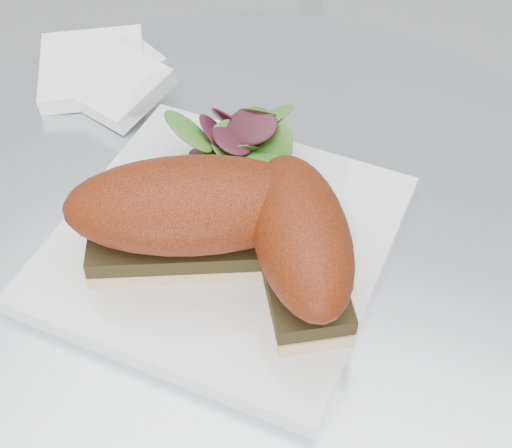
{
  "coord_description": "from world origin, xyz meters",
  "views": [
    {
      "loc": [
        0.13,
        -0.34,
        1.16
      ],
      "look_at": [
        0.01,
        0.0,
        0.77
      ],
      "focal_mm": 50.0,
      "sensor_mm": 36.0,
      "label": 1
    }
  ],
  "objects": [
    {
      "name": "napkin",
      "position": [
        -0.19,
        0.15,
        0.74
      ],
      "size": [
        0.15,
        0.15,
        0.02
      ],
      "primitive_type": null,
      "rotation": [
        0.0,
        0.0,
        0.16
      ],
      "color": "white",
      "rests_on": "table"
    },
    {
      "name": "table",
      "position": [
        0.0,
        0.0,
        0.49
      ],
      "size": [
        0.7,
        0.7,
        0.73
      ],
      "color": "silver",
      "rests_on": "ground"
    },
    {
      "name": "sandwich_right",
      "position": [
        0.05,
        -0.02,
        0.79
      ],
      "size": [
        0.13,
        0.16,
        0.08
      ],
      "rotation": [
        0.0,
        0.0,
        -1.06
      ],
      "color": "#D5BC85",
      "rests_on": "plate"
    },
    {
      "name": "salad",
      "position": [
        -0.04,
        0.07,
        0.77
      ],
      "size": [
        0.11,
        0.11,
        0.05
      ],
      "primitive_type": null,
      "color": "#4E7D29",
      "rests_on": "plate"
    },
    {
      "name": "plate",
      "position": [
        -0.01,
        -0.0,
        0.74
      ],
      "size": [
        0.26,
        0.26,
        0.02
      ],
      "primitive_type": "cube",
      "rotation": [
        0.0,
        0.0,
        -0.07
      ],
      "color": "white",
      "rests_on": "table"
    },
    {
      "name": "sandwich_left",
      "position": [
        -0.03,
        -0.02,
        0.79
      ],
      "size": [
        0.2,
        0.15,
        0.08
      ],
      "rotation": [
        0.0,
        0.0,
        0.4
      ],
      "color": "#D5BC85",
      "rests_on": "plate"
    }
  ]
}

